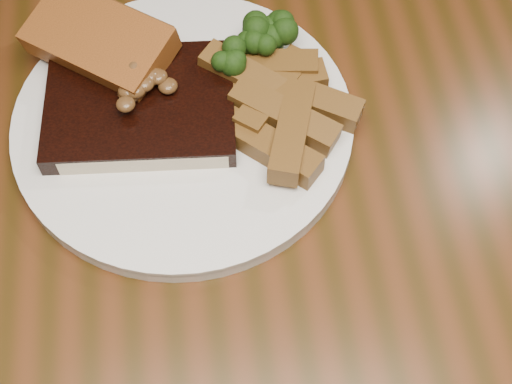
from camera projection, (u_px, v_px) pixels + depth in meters
dining_table at (260, 244)px, 0.67m from camera, size 1.60×0.90×0.75m
plate at (184, 124)px, 0.62m from camera, size 0.33×0.33×0.01m
steak at (141, 106)px, 0.61m from camera, size 0.17×0.13×0.02m
steak_bone at (144, 162)px, 0.58m from camera, size 0.14×0.02×0.02m
mushroom_pile at (133, 86)px, 0.59m from camera, size 0.06×0.06×0.03m
garlic_bread at (104, 57)px, 0.63m from camera, size 0.14×0.13×0.03m
potato_wedges at (262, 115)px, 0.60m from camera, size 0.12×0.12×0.02m
broccoli_cluster at (247, 39)px, 0.63m from camera, size 0.07×0.07×0.04m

